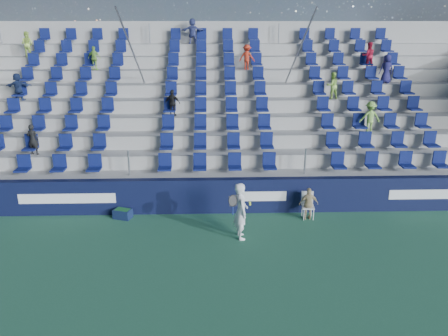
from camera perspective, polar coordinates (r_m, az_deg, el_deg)
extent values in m
plane|color=#2C6749|center=(12.21, -0.55, -11.84)|extent=(70.00, 70.00, 0.00)
cube|color=black|center=(14.77, -0.82, -3.62)|extent=(24.00, 0.30, 1.20)
cube|color=white|center=(15.38, -19.82, -3.78)|extent=(3.20, 0.02, 0.34)
cube|color=white|center=(14.71, 5.05, -3.70)|extent=(1.60, 0.02, 0.34)
cube|color=white|center=(16.29, 24.67, -3.16)|extent=(2.40, 0.02, 0.34)
cube|color=#9C9C97|center=(15.31, -0.85, -2.81)|extent=(24.00, 0.85, 1.20)
cube|color=#9C9C97|center=(16.01, -0.91, -0.87)|extent=(24.00, 0.85, 1.70)
cube|color=#9C9C97|center=(16.74, -0.96, 0.91)|extent=(24.00, 0.85, 2.20)
cube|color=#9C9C97|center=(17.48, -1.00, 2.54)|extent=(24.00, 0.85, 2.70)
cube|color=#9C9C97|center=(18.24, -1.04, 4.03)|extent=(24.00, 0.85, 3.20)
cube|color=#9C9C97|center=(19.00, -1.08, 5.40)|extent=(24.00, 0.85, 3.70)
cube|color=#9C9C97|center=(19.78, -1.12, 6.67)|extent=(24.00, 0.85, 4.20)
cube|color=#9C9C97|center=(20.56, -1.15, 7.84)|extent=(24.00, 0.85, 4.70)
cube|color=#9C9C97|center=(21.35, -1.18, 8.93)|extent=(24.00, 0.85, 5.20)
cube|color=#9C9C97|center=(21.94, -1.21, 10.51)|extent=(24.00, 0.50, 6.20)
cube|color=#0D164F|center=(14.98, -0.87, 0.58)|extent=(16.05, 0.50, 0.70)
cube|color=#0D164F|center=(15.66, -0.93, 3.28)|extent=(16.05, 0.50, 0.70)
cube|color=#0D164F|center=(16.36, -0.99, 5.75)|extent=(16.05, 0.50, 0.70)
cube|color=#0D164F|center=(17.09, -1.04, 8.02)|extent=(16.05, 0.50, 0.70)
cube|color=#0D164F|center=(17.85, -1.08, 10.10)|extent=(16.05, 0.50, 0.70)
cube|color=#0D164F|center=(18.62, -1.13, 12.01)|extent=(16.05, 0.50, 0.70)
cube|color=#0D164F|center=(19.42, -1.17, 13.76)|extent=(16.05, 0.50, 0.70)
cube|color=#0D164F|center=(20.23, -1.20, 15.38)|extent=(16.05, 0.50, 0.70)
cube|color=#0D164F|center=(21.06, -1.24, 16.86)|extent=(16.05, 0.50, 0.70)
cylinder|color=gray|center=(17.96, -10.94, 12.41)|extent=(0.06, 7.68, 4.55)
cylinder|color=gray|center=(18.03, 8.72, 12.55)|extent=(0.06, 7.68, 4.55)
imported|color=black|center=(17.07, -6.71, 8.43)|extent=(0.64, 0.43, 1.02)
imported|color=navy|center=(19.33, -25.29, 9.57)|extent=(1.00, 0.34, 1.07)
imported|color=#ABD153|center=(21.72, -24.32, 14.52)|extent=(0.58, 0.48, 1.08)
imported|color=black|center=(16.77, -23.68, 3.43)|extent=(0.43, 0.32, 1.09)
imported|color=#7FB649|center=(19.98, -16.56, 13.59)|extent=(0.63, 0.38, 1.00)
imported|color=#B31733|center=(20.53, 18.34, 13.74)|extent=(0.57, 0.45, 1.14)
imported|color=#78AF46|center=(17.31, 18.53, 6.32)|extent=(0.78, 0.48, 1.17)
imported|color=#98CA51|center=(18.43, 13.95, 10.42)|extent=(0.60, 0.52, 1.06)
imported|color=#3A4380|center=(21.02, -4.14, 17.40)|extent=(1.06, 0.38, 1.12)
imported|color=red|center=(19.42, 3.01, 14.26)|extent=(0.77, 0.58, 1.05)
imported|color=#1A184A|center=(19.96, 20.45, 12.03)|extent=(0.62, 0.44, 1.19)
imported|color=silver|center=(12.96, 2.22, -5.62)|extent=(0.50, 0.69, 1.74)
cylinder|color=navy|center=(12.66, 1.17, -5.55)|extent=(0.03, 0.03, 0.28)
torus|color=black|center=(12.54, 1.18, -4.30)|extent=(0.30, 0.17, 0.28)
plane|color=#262626|center=(12.54, 1.18, -4.30)|extent=(0.30, 0.16, 0.29)
sphere|color=#D1E535|center=(12.68, 3.43, -4.78)|extent=(0.07, 0.07, 0.07)
sphere|color=#D1E535|center=(12.72, 3.41, -4.54)|extent=(0.07, 0.07, 0.07)
cube|color=white|center=(14.64, 10.92, -5.01)|extent=(0.42, 0.42, 0.04)
cube|color=white|center=(14.71, 10.83, -3.87)|extent=(0.39, 0.07, 0.48)
cylinder|color=white|center=(14.55, 10.39, -6.04)|extent=(0.03, 0.03, 0.39)
cylinder|color=white|center=(14.62, 11.60, -6.00)|extent=(0.03, 0.03, 0.39)
cylinder|color=white|center=(14.83, 10.15, -5.54)|extent=(0.03, 0.03, 0.39)
cylinder|color=white|center=(14.90, 11.33, -5.50)|extent=(0.03, 0.03, 0.39)
imported|color=tan|center=(14.54, 10.99, -4.60)|extent=(0.64, 0.29, 1.08)
cube|color=#101C3D|center=(14.87, -13.08, -5.84)|extent=(0.65, 0.53, 0.31)
cube|color=#1E662D|center=(14.85, -13.10, -5.59)|extent=(0.52, 0.40, 0.18)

